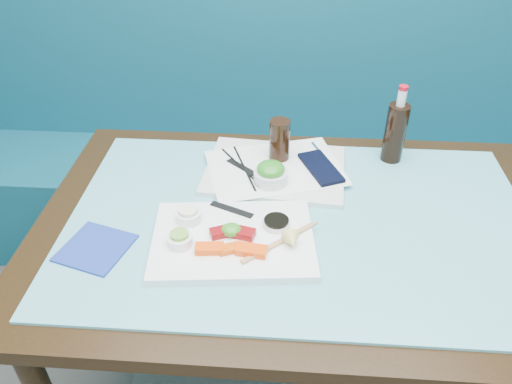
# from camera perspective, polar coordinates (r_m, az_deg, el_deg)

# --- Properties ---
(booth_bench) EXTENTS (3.00, 0.56, 1.17)m
(booth_bench) POSITION_cam_1_polar(r_m,az_deg,el_deg) (2.23, 4.52, 3.07)
(booth_bench) COLOR #0E4A5C
(booth_bench) RESTS_ON ground
(dining_table) EXTENTS (1.40, 0.90, 0.75)m
(dining_table) POSITION_cam_1_polar(r_m,az_deg,el_deg) (1.38, 4.83, -6.05)
(dining_table) COLOR black
(dining_table) RESTS_ON ground
(glass_top) EXTENTS (1.22, 0.76, 0.01)m
(glass_top) POSITION_cam_1_polar(r_m,az_deg,el_deg) (1.33, 5.02, -3.28)
(glass_top) COLOR #5CACB8
(glass_top) RESTS_ON dining_table
(sashimi_plate) EXTENTS (0.42, 0.32, 0.02)m
(sashimi_plate) POSITION_cam_1_polar(r_m,az_deg,el_deg) (1.24, -2.63, -5.48)
(sashimi_plate) COLOR white
(sashimi_plate) RESTS_ON glass_top
(salmon_left) EXTENTS (0.07, 0.04, 0.02)m
(salmon_left) POSITION_cam_1_polar(r_m,az_deg,el_deg) (1.20, -5.33, -6.46)
(salmon_left) COLOR #FF490A
(salmon_left) RESTS_ON sashimi_plate
(salmon_mid) EXTENTS (0.06, 0.05, 0.01)m
(salmon_mid) POSITION_cam_1_polar(r_m,az_deg,el_deg) (1.20, -2.91, -6.47)
(salmon_mid) COLOR #E34E09
(salmon_mid) RESTS_ON sashimi_plate
(salmon_right) EXTENTS (0.08, 0.04, 0.02)m
(salmon_right) POSITION_cam_1_polar(r_m,az_deg,el_deg) (1.19, -0.52, -6.70)
(salmon_right) COLOR #FF490A
(salmon_right) RESTS_ON sashimi_plate
(tuna_left) EXTENTS (0.06, 0.05, 0.02)m
(tuna_left) POSITION_cam_1_polar(r_m,az_deg,el_deg) (1.24, -4.01, -4.61)
(tuna_left) COLOR maroon
(tuna_left) RESTS_ON sashimi_plate
(tuna_right) EXTENTS (0.06, 0.05, 0.02)m
(tuna_right) POSITION_cam_1_polar(r_m,az_deg,el_deg) (1.23, -1.47, -4.72)
(tuna_right) COLOR maroon
(tuna_right) RESTS_ON sashimi_plate
(seaweed_garnish) EXTENTS (0.06, 0.06, 0.03)m
(seaweed_garnish) POSITION_cam_1_polar(r_m,az_deg,el_deg) (1.24, -2.84, -4.33)
(seaweed_garnish) COLOR #34851E
(seaweed_garnish) RESTS_ON sashimi_plate
(ramekin_wasabi) EXTENTS (0.07, 0.07, 0.03)m
(ramekin_wasabi) POSITION_cam_1_polar(r_m,az_deg,el_deg) (1.22, -8.70, -5.44)
(ramekin_wasabi) COLOR white
(ramekin_wasabi) RESTS_ON sashimi_plate
(wasabi_fill) EXTENTS (0.05, 0.05, 0.01)m
(wasabi_fill) POSITION_cam_1_polar(r_m,az_deg,el_deg) (1.21, -8.77, -4.81)
(wasabi_fill) COLOR #71AA37
(wasabi_fill) RESTS_ON ramekin_wasabi
(ramekin_ginger) EXTENTS (0.08, 0.08, 0.03)m
(ramekin_ginger) POSITION_cam_1_polar(r_m,az_deg,el_deg) (1.29, -7.72, -2.77)
(ramekin_ginger) COLOR white
(ramekin_ginger) RESTS_ON sashimi_plate
(ginger_fill) EXTENTS (0.06, 0.06, 0.01)m
(ginger_fill) POSITION_cam_1_polar(r_m,az_deg,el_deg) (1.28, -7.78, -2.13)
(ginger_fill) COLOR #F5E6C9
(ginger_fill) RESTS_ON ramekin_ginger
(soy_dish) EXTENTS (0.09, 0.09, 0.01)m
(soy_dish) POSITION_cam_1_polar(r_m,az_deg,el_deg) (1.26, 2.34, -3.62)
(soy_dish) COLOR silver
(soy_dish) RESTS_ON sashimi_plate
(soy_fill) EXTENTS (0.07, 0.07, 0.01)m
(soy_fill) POSITION_cam_1_polar(r_m,az_deg,el_deg) (1.26, 2.35, -3.27)
(soy_fill) COLOR black
(soy_fill) RESTS_ON soy_dish
(lemon_wedge) EXTENTS (0.05, 0.05, 0.05)m
(lemon_wedge) POSITION_cam_1_polar(r_m,az_deg,el_deg) (1.19, 4.14, -5.59)
(lemon_wedge) COLOR #DFCD69
(lemon_wedge) RESTS_ON sashimi_plate
(chopstick_sleeve) EXTENTS (0.12, 0.07, 0.00)m
(chopstick_sleeve) POSITION_cam_1_polar(r_m,az_deg,el_deg) (1.32, -2.80, -2.01)
(chopstick_sleeve) COLOR black
(chopstick_sleeve) RESTS_ON sashimi_plate
(wooden_chopstick_a) EXTENTS (0.17, 0.15, 0.01)m
(wooden_chopstick_a) POSITION_cam_1_polar(r_m,az_deg,el_deg) (1.22, 2.45, -5.71)
(wooden_chopstick_a) COLOR tan
(wooden_chopstick_a) RESTS_ON sashimi_plate
(wooden_chopstick_b) EXTENTS (0.18, 0.16, 0.01)m
(wooden_chopstick_b) POSITION_cam_1_polar(r_m,az_deg,el_deg) (1.22, 2.93, -5.72)
(wooden_chopstick_b) COLOR tan
(wooden_chopstick_b) RESTS_ON sashimi_plate
(serving_tray) EXTENTS (0.43, 0.34, 0.02)m
(serving_tray) POSITION_cam_1_polar(r_m,az_deg,el_deg) (1.49, 2.18, 2.53)
(serving_tray) COLOR silver
(serving_tray) RESTS_ON glass_top
(paper_placemat) EXTENTS (0.45, 0.37, 0.00)m
(paper_placemat) POSITION_cam_1_polar(r_m,az_deg,el_deg) (1.49, 2.19, 2.81)
(paper_placemat) COLOR white
(paper_placemat) RESTS_ON serving_tray
(seaweed_bowl) EXTENTS (0.12, 0.12, 0.04)m
(seaweed_bowl) POSITION_cam_1_polar(r_m,az_deg,el_deg) (1.42, 1.68, 1.75)
(seaweed_bowl) COLOR silver
(seaweed_bowl) RESTS_ON serving_tray
(seaweed_salad) EXTENTS (0.09, 0.09, 0.04)m
(seaweed_salad) POSITION_cam_1_polar(r_m,az_deg,el_deg) (1.40, 1.70, 2.66)
(seaweed_salad) COLOR #277E1D
(seaweed_salad) RESTS_ON seaweed_bowl
(cola_glass) EXTENTS (0.08, 0.08, 0.13)m
(cola_glass) POSITION_cam_1_polar(r_m,az_deg,el_deg) (1.50, 2.71, 5.95)
(cola_glass) COLOR black
(cola_glass) RESTS_ON serving_tray
(navy_pouch) EXTENTS (0.14, 0.19, 0.01)m
(navy_pouch) POSITION_cam_1_polar(r_m,az_deg,el_deg) (1.49, 7.40, 2.76)
(navy_pouch) COLOR black
(navy_pouch) RESTS_ON serving_tray
(fork) EXTENTS (0.04, 0.08, 0.01)m
(fork) POSITION_cam_1_polar(r_m,az_deg,el_deg) (1.58, 7.05, 4.84)
(fork) COLOR silver
(fork) RESTS_ON serving_tray
(black_chopstick_a) EXTENTS (0.14, 0.20, 0.01)m
(black_chopstick_a) POSITION_cam_1_polar(r_m,az_deg,el_deg) (1.48, -1.65, 2.81)
(black_chopstick_a) COLOR black
(black_chopstick_a) RESTS_ON serving_tray
(black_chopstick_b) EXTENTS (0.09, 0.23, 0.01)m
(black_chopstick_b) POSITION_cam_1_polar(r_m,az_deg,el_deg) (1.48, -1.34, 2.80)
(black_chopstick_b) COLOR black
(black_chopstick_b) RESTS_ON serving_tray
(tray_sleeve) EXTENTS (0.11, 0.10, 0.00)m
(tray_sleeve) POSITION_cam_1_polar(r_m,az_deg,el_deg) (1.48, -1.50, 2.76)
(tray_sleeve) COLOR black
(tray_sleeve) RESTS_ON serving_tray
(cola_bottle_body) EXTENTS (0.08, 0.08, 0.18)m
(cola_bottle_body) POSITION_cam_1_polar(r_m,az_deg,el_deg) (1.57, 15.61, 6.51)
(cola_bottle_body) COLOR black
(cola_bottle_body) RESTS_ON glass_top
(cola_bottle_neck) EXTENTS (0.03, 0.03, 0.05)m
(cola_bottle_neck) POSITION_cam_1_polar(r_m,az_deg,el_deg) (1.52, 16.33, 10.31)
(cola_bottle_neck) COLOR silver
(cola_bottle_neck) RESTS_ON cola_bottle_body
(cola_bottle_cap) EXTENTS (0.03, 0.03, 0.01)m
(cola_bottle_cap) POSITION_cam_1_polar(r_m,az_deg,el_deg) (1.50, 16.52, 11.35)
(cola_bottle_cap) COLOR red
(cola_bottle_cap) RESTS_ON cola_bottle_neck
(blue_napkin) EXTENTS (0.19, 0.19, 0.01)m
(blue_napkin) POSITION_cam_1_polar(r_m,az_deg,el_deg) (1.29, -17.86, -6.10)
(blue_napkin) COLOR navy
(blue_napkin) RESTS_ON glass_top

